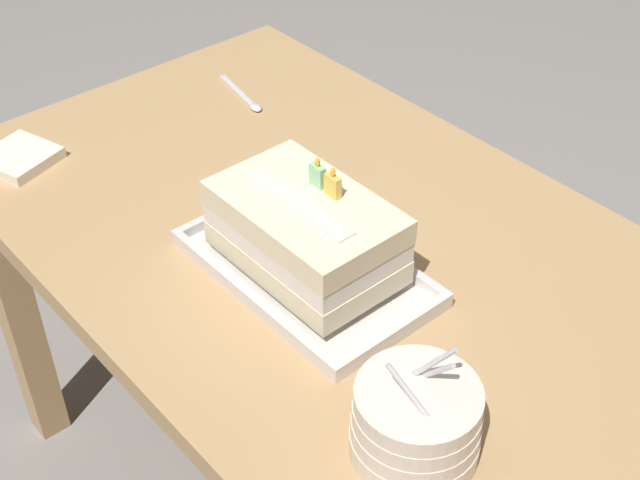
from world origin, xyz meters
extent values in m
cube|color=tan|center=(0.00, 0.00, 0.66)|extent=(1.22, 0.72, 0.04)
cube|color=tan|center=(-0.55, -0.30, 0.32)|extent=(0.06, 0.06, 0.65)
cube|color=tan|center=(-0.55, 0.30, 0.32)|extent=(0.06, 0.06, 0.65)
cube|color=silver|center=(0.03, -0.08, 0.69)|extent=(0.35, 0.21, 0.01)
cube|color=silver|center=(0.03, -0.17, 0.70)|extent=(0.35, 0.01, 0.02)
cube|color=silver|center=(0.03, 0.02, 0.70)|extent=(0.35, 0.01, 0.02)
cube|color=silver|center=(-0.14, -0.08, 0.70)|extent=(0.01, 0.18, 0.02)
cube|color=silver|center=(0.20, -0.08, 0.70)|extent=(0.01, 0.18, 0.02)
cube|color=beige|center=(0.03, -0.08, 0.72)|extent=(0.25, 0.16, 0.04)
cube|color=white|center=(0.03, -0.08, 0.76)|extent=(0.25, 0.15, 0.03)
cube|color=beige|center=(0.03, -0.08, 0.79)|extent=(0.25, 0.16, 0.04)
cube|color=silver|center=(0.03, -0.09, 0.81)|extent=(0.19, 0.03, 0.00)
cube|color=#99DB9E|center=(0.02, -0.04, 0.82)|extent=(0.02, 0.01, 0.03)
ellipsoid|color=yellow|center=(0.02, -0.04, 0.85)|extent=(0.01, 0.01, 0.01)
cube|color=#EFC64C|center=(0.05, -0.04, 0.82)|extent=(0.02, 0.01, 0.03)
ellipsoid|color=yellow|center=(0.05, -0.04, 0.85)|extent=(0.01, 0.01, 0.01)
cylinder|color=silver|center=(0.34, -0.18, 0.70)|extent=(0.14, 0.14, 0.03)
cylinder|color=silver|center=(0.34, -0.18, 0.72)|extent=(0.14, 0.14, 0.03)
cylinder|color=silver|center=(0.34, -0.18, 0.74)|extent=(0.14, 0.14, 0.03)
cylinder|color=silver|center=(0.34, -0.18, 0.76)|extent=(0.14, 0.14, 0.03)
cylinder|color=silver|center=(0.33, -0.16, 0.80)|extent=(0.06, 0.03, 0.08)
cylinder|color=silver|center=(0.34, -0.16, 0.79)|extent=(0.05, 0.01, 0.06)
cylinder|color=silver|center=(0.34, -0.20, 0.80)|extent=(0.06, 0.02, 0.05)
ellipsoid|color=silver|center=(-0.36, 0.14, 0.69)|extent=(0.03, 0.02, 0.01)
cube|color=silver|center=(-0.43, 0.15, 0.68)|extent=(0.12, 0.03, 0.00)
cube|color=silver|center=(-0.48, -0.25, 0.69)|extent=(0.13, 0.13, 0.02)
camera|label=1|loc=(0.73, -0.66, 1.48)|focal=49.65mm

